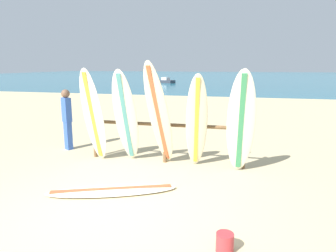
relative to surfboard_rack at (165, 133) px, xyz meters
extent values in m
plane|color=#D3BC8C|center=(-0.25, -2.74, -0.70)|extent=(120.00, 120.00, 0.00)
cube|color=teal|center=(-0.25, 55.26, -0.70)|extent=(120.00, 80.00, 0.01)
cylinder|color=brown|center=(-1.78, 0.00, -0.18)|extent=(0.09, 0.09, 1.05)
cylinder|color=brown|center=(0.00, 0.00, -0.18)|extent=(0.09, 0.09, 1.05)
cylinder|color=brown|center=(1.78, 0.00, -0.18)|extent=(0.09, 0.09, 1.05)
cylinder|color=brown|center=(0.00, 0.00, 0.19)|extent=(3.66, 0.08, 0.08)
ellipsoid|color=white|center=(-1.60, -0.37, 0.39)|extent=(0.59, 0.67, 2.19)
cube|color=gold|center=(-1.60, -0.37, 0.39)|extent=(0.16, 0.58, 2.02)
ellipsoid|color=silver|center=(-0.81, -0.36, 0.39)|extent=(0.58, 0.98, 2.18)
cube|color=teal|center=(-0.81, -0.36, 0.39)|extent=(0.15, 0.89, 2.01)
ellipsoid|color=beige|center=(-0.02, -0.43, 0.47)|extent=(0.64, 1.16, 2.35)
cube|color=#CC5933|center=(-0.02, -0.43, 0.47)|extent=(0.24, 1.03, 2.17)
ellipsoid|color=beige|center=(0.77, -0.29, 0.35)|extent=(0.58, 0.77, 2.09)
cube|color=gold|center=(0.77, -0.29, 0.35)|extent=(0.20, 0.66, 1.93)
ellipsoid|color=silver|center=(1.69, -0.45, 0.39)|extent=(0.61, 0.72, 2.19)
cube|color=#388C59|center=(1.69, -0.45, 0.39)|extent=(0.15, 0.65, 2.02)
ellipsoid|color=white|center=(-0.49, -1.89, -0.67)|extent=(2.36, 1.38, 0.07)
cube|color=#CC5933|center=(-0.49, -1.89, -0.67)|extent=(2.02, 0.89, 0.08)
cube|color=#3359B2|center=(-2.80, 0.44, -0.32)|extent=(0.25, 0.23, 0.76)
cube|color=#3359B2|center=(-2.80, 0.44, 0.38)|extent=(0.31, 0.28, 0.64)
sphere|color=brown|center=(-2.80, 0.44, 0.81)|extent=(0.22, 0.22, 0.22)
cube|color=#333842|center=(-7.83, 30.62, -0.52)|extent=(2.60, 1.96, 0.35)
cube|color=silver|center=(-7.83, 30.62, -0.16)|extent=(1.09, 1.01, 0.36)
cylinder|color=#B73338|center=(1.58, -3.19, -0.58)|extent=(0.22, 0.22, 0.24)
camera|label=1|loc=(1.70, -6.57, 1.54)|focal=32.29mm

